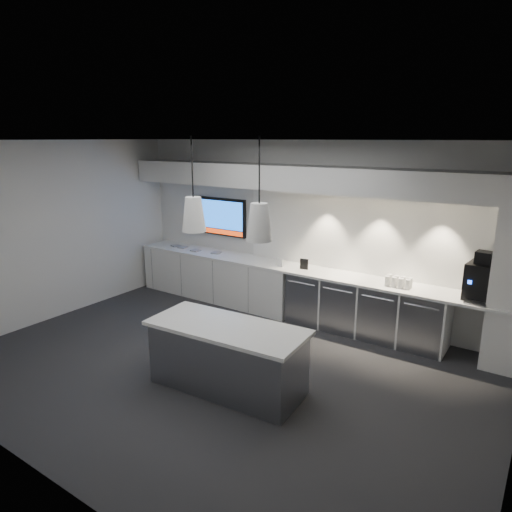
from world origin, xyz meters
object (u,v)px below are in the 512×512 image
Objects in this scene: wall_tv at (219,216)px; coffee_machine at (481,280)px; bin at (181,348)px; island at (227,357)px.

coffee_machine is at bearing -3.01° from wall_tv.
wall_tv is 4.73m from coffee_machine.
coffee_machine is at bearing 35.31° from bin.
island is (2.31, -2.77, -1.14)m from wall_tv.
wall_tv is 1.87× the size of coffee_machine.
wall_tv reaches higher than bin.
wall_tv is at bearing -176.78° from coffee_machine.
wall_tv is 3.24m from bin.
bin is (-0.94, 0.16, -0.20)m from island.
coffee_machine is (3.33, 2.36, 0.95)m from bin.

